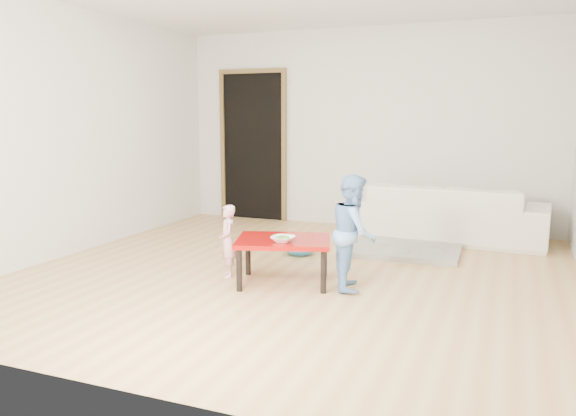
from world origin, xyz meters
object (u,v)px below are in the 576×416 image
Objects in this scene: bowl at (283,239)px; child_blue at (354,232)px; basin at (300,249)px; sofa at (447,212)px; child_pink at (228,241)px; red_table at (284,261)px.

child_blue is at bearing 21.16° from bowl.
sofa is at bearing 45.01° from basin.
basin is (-0.28, 1.16, -0.37)m from bowl.
child_blue is (1.16, 0.09, 0.16)m from child_pink.
bowl is at bearing -76.34° from basin.
red_table is 0.67m from child_blue.
sofa is 2.80× the size of red_table.
child_blue reaches higher than red_table.
child_pink is at bearing -106.94° from basin.
child_blue is at bearing 9.11° from red_table.
bowl is 0.54× the size of basin.
red_table is 1.21× the size of child_pink.
basin is (-1.36, -1.36, -0.27)m from sofa.
red_table reaches higher than basin.
bowl is (-1.08, -2.52, 0.10)m from sofa.
sofa is 2.37m from child_blue.
sofa reaches higher than basin.
child_pink is (-0.60, 0.13, -0.09)m from bowl.
child_blue reaches higher than basin.
bowl is at bearing 43.12° from child_pink.
red_table is 0.26m from bowl.
child_blue is (0.56, 0.22, 0.06)m from bowl.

